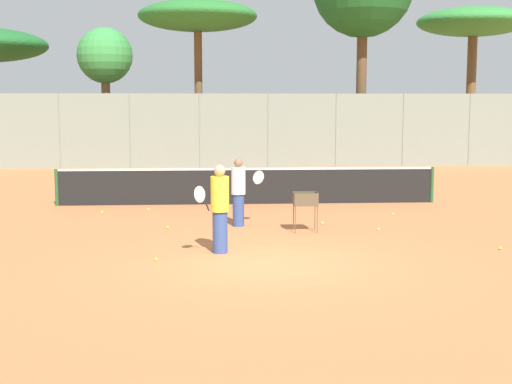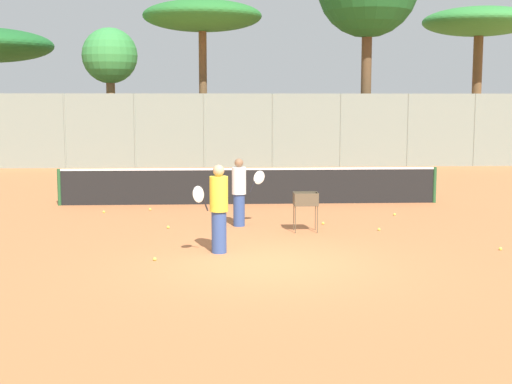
% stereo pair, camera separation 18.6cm
% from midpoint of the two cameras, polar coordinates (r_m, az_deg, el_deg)
% --- Properties ---
extents(ground_plane, '(80.00, 80.00, 0.00)m').
position_cam_midpoint_polar(ground_plane, '(13.37, 0.63, -5.80)').
color(ground_plane, '#C67242').
extents(tennis_net, '(11.18, 0.10, 1.07)m').
position_cam_midpoint_polar(tennis_net, '(20.96, -0.95, 0.54)').
color(tennis_net, '#26592D').
rests_on(tennis_net, ground_plane).
extents(back_fence, '(28.21, 0.08, 3.35)m').
position_cam_midpoint_polar(back_fence, '(32.51, -1.92, 4.93)').
color(back_fence, gray).
rests_on(back_fence, ground_plane).
extents(tree_0, '(5.57, 5.57, 7.64)m').
position_cam_midpoint_polar(tree_0, '(34.33, -4.84, 13.72)').
color(tree_0, brown).
rests_on(tree_0, ground_plane).
extents(tree_1, '(5.99, 5.99, 7.94)m').
position_cam_midpoint_polar(tree_1, '(40.71, 16.86, 12.73)').
color(tree_1, brown).
rests_on(tree_1, ground_plane).
extents(tree_2, '(2.62, 2.62, 6.45)m').
position_cam_midpoint_polar(tree_2, '(34.95, -12.15, 10.44)').
color(tree_2, brown).
rests_on(tree_2, ground_plane).
extents(player_white_outfit, '(0.86, 0.42, 1.65)m').
position_cam_midpoint_polar(player_white_outfit, '(17.24, -1.70, 0.05)').
color(player_white_outfit, '#334C8C').
rests_on(player_white_outfit, ground_plane).
extents(player_red_cap, '(0.73, 0.71, 1.77)m').
position_cam_midpoint_polar(player_red_cap, '(14.20, -3.31, -1.29)').
color(player_red_cap, '#334C8C').
rests_on(player_red_cap, ground_plane).
extents(ball_cart, '(0.56, 0.41, 0.92)m').
position_cam_midpoint_polar(ball_cart, '(16.57, 3.62, -0.82)').
color(ball_cart, brown).
rests_on(ball_cart, ground_plane).
extents(tennis_ball_1, '(0.07, 0.07, 0.07)m').
position_cam_midpoint_polar(tennis_ball_1, '(17.66, 5.02, -2.49)').
color(tennis_ball_1, '#D1E54C').
rests_on(tennis_ball_1, ground_plane).
extents(tennis_ball_2, '(0.07, 0.07, 0.07)m').
position_cam_midpoint_polar(tennis_ball_2, '(19.31, 10.63, -1.74)').
color(tennis_ball_2, '#D1E54C').
rests_on(tennis_ball_2, ground_plane).
extents(tennis_ball_3, '(0.07, 0.07, 0.07)m').
position_cam_midpoint_polar(tennis_ball_3, '(19.77, -12.48, -1.58)').
color(tennis_ball_3, '#D1E54C').
rests_on(tennis_ball_3, ground_plane).
extents(tennis_ball_4, '(0.07, 0.07, 0.07)m').
position_cam_midpoint_polar(tennis_ball_4, '(13.77, -8.38, -5.35)').
color(tennis_ball_4, '#D1E54C').
rests_on(tennis_ball_4, ground_plane).
extents(tennis_ball_5, '(0.07, 0.07, 0.07)m').
position_cam_midpoint_polar(tennis_ball_5, '(20.02, -8.87, -1.38)').
color(tennis_ball_5, '#D1E54C').
rests_on(tennis_ball_5, ground_plane).
extents(tennis_ball_6, '(0.07, 0.07, 0.07)m').
position_cam_midpoint_polar(tennis_ball_6, '(17.01, 9.46, -2.94)').
color(tennis_ball_6, '#D1E54C').
rests_on(tennis_ball_6, ground_plane).
extents(tennis_ball_7, '(0.07, 0.07, 0.07)m').
position_cam_midpoint_polar(tennis_ball_7, '(17.15, -7.40, -2.82)').
color(tennis_ball_7, '#D1E54C').
rests_on(tennis_ball_7, ground_plane).
extents(tennis_ball_8, '(0.07, 0.07, 0.07)m').
position_cam_midpoint_polar(tennis_ball_8, '(15.44, 18.64, -4.28)').
color(tennis_ball_8, '#D1E54C').
rests_on(tennis_ball_8, ground_plane).
extents(parked_car, '(4.20, 1.70, 1.60)m').
position_cam_midpoint_polar(parked_car, '(36.09, 3.55, 3.55)').
color(parked_car, '#232328').
rests_on(parked_car, ground_plane).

